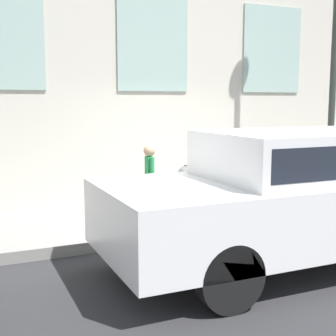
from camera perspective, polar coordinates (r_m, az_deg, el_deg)
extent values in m
plane|color=#2D2D30|center=(7.22, 5.06, -8.51)|extent=(80.00, 80.00, 0.00)
cube|color=gray|center=(8.17, 1.21, -5.92)|extent=(2.27, 60.00, 0.16)
cube|color=beige|center=(9.23, -2.25, 17.55)|extent=(0.30, 40.00, 7.15)
cube|color=#9EBCB2|center=(10.33, 12.59, 13.90)|extent=(0.03, 1.41, 1.77)
cube|color=#9EBCB2|center=(9.02, -1.83, 14.96)|extent=(0.03, 1.41, 1.77)
cube|color=#9EBCB2|center=(8.39, -19.76, 15.01)|extent=(0.03, 1.41, 1.77)
cylinder|color=gray|center=(7.60, 2.28, -6.23)|extent=(0.38, 0.38, 0.04)
cylinder|color=gray|center=(7.52, 2.29, -3.61)|extent=(0.28, 0.28, 0.75)
sphere|color=slate|center=(7.45, 2.31, -0.78)|extent=(0.29, 0.29, 0.29)
cylinder|color=black|center=(7.44, 2.31, -0.11)|extent=(0.10, 0.10, 0.12)
cylinder|color=gray|center=(7.58, 3.58, -2.82)|extent=(0.09, 0.10, 0.09)
cylinder|color=gray|center=(7.42, 0.98, -3.05)|extent=(0.09, 0.10, 0.09)
cylinder|color=#726651|center=(7.62, -2.08, -4.09)|extent=(0.08, 0.08, 0.58)
cylinder|color=#726651|center=(7.73, -2.41, -3.91)|extent=(0.08, 0.08, 0.58)
cube|color=#268C4C|center=(7.58, -2.27, -0.23)|extent=(0.16, 0.11, 0.44)
cylinder|color=#268C4C|center=(7.48, -1.95, -0.26)|extent=(0.07, 0.07, 0.42)
cylinder|color=#268C4C|center=(7.69, -2.58, -0.04)|extent=(0.07, 0.07, 0.42)
sphere|color=tan|center=(7.54, -2.28, 2.14)|extent=(0.19, 0.19, 0.19)
cylinder|color=black|center=(4.75, 7.43, -13.04)|extent=(0.24, 0.71, 0.71)
cylinder|color=black|center=(6.17, -0.78, -7.95)|extent=(0.24, 0.71, 0.71)
cube|color=white|center=(6.20, 16.23, -4.49)|extent=(1.93, 5.19, 0.78)
cube|color=white|center=(6.10, 16.48, 1.69)|extent=(1.70, 2.49, 0.57)
cube|color=#1E232D|center=(6.10, 16.48, 1.69)|extent=(1.71, 2.29, 0.36)
cylinder|color=#2D332D|center=(9.37, 18.84, -3.66)|extent=(0.26, 0.26, 0.12)
cylinder|color=#2D332D|center=(9.23, 19.61, 12.71)|extent=(0.12, 0.12, 5.43)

